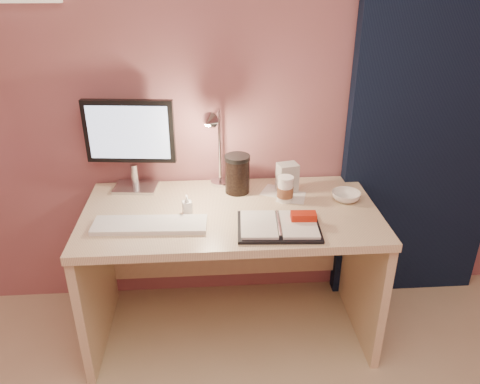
{
  "coord_description": "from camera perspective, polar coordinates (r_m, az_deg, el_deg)",
  "views": [
    {
      "loc": [
        -0.09,
        -0.57,
        1.79
      ],
      "look_at": [
        0.04,
        1.33,
        0.85
      ],
      "focal_mm": 35.0,
      "sensor_mm": 36.0,
      "label": 1
    }
  ],
  "objects": [
    {
      "name": "bowl",
      "position": [
        2.36,
        12.8,
        -0.51
      ],
      "size": [
        0.17,
        0.17,
        0.04
      ],
      "primitive_type": "imported",
      "rotation": [
        0.0,
        0.0,
        -0.2
      ],
      "color": "silver",
      "rests_on": "desk"
    },
    {
      "name": "desk_lamp",
      "position": [
        2.28,
        -1.6,
        6.1
      ],
      "size": [
        0.15,
        0.27,
        0.43
      ],
      "rotation": [
        0.0,
        0.0,
        -0.31
      ],
      "color": "silver",
      "rests_on": "desk"
    },
    {
      "name": "keyboard",
      "position": [
        2.12,
        -10.93,
        -3.95
      ],
      "size": [
        0.51,
        0.17,
        0.02
      ],
      "primitive_type": "cube",
      "rotation": [
        0.0,
        0.0,
        -0.05
      ],
      "color": "silver",
      "rests_on": "desk"
    },
    {
      "name": "product_box",
      "position": [
        2.39,
        5.79,
        1.78
      ],
      "size": [
        0.11,
        0.1,
        0.15
      ],
      "primitive_type": "cube",
      "rotation": [
        0.0,
        0.0,
        0.22
      ],
      "color": "silver",
      "rests_on": "desk"
    },
    {
      "name": "room",
      "position": [
        2.57,
        20.43,
        9.94
      ],
      "size": [
        3.5,
        3.5,
        3.5
      ],
      "color": "#C6B28E",
      "rests_on": "ground"
    },
    {
      "name": "lotion_bottle",
      "position": [
        2.18,
        -6.48,
        -1.54
      ],
      "size": [
        0.05,
        0.05,
        0.09
      ],
      "primitive_type": "imported",
      "rotation": [
        0.0,
        0.0,
        0.22
      ],
      "color": "white",
      "rests_on": "desk"
    },
    {
      "name": "coffee_cup",
      "position": [
        2.29,
        5.54,
        0.27
      ],
      "size": [
        0.08,
        0.08,
        0.13
      ],
      "color": "white",
      "rests_on": "desk"
    },
    {
      "name": "desk",
      "position": [
        2.4,
        -1.18,
        -6.14
      ],
      "size": [
        1.4,
        0.7,
        0.73
      ],
      "color": "beige",
      "rests_on": "ground"
    },
    {
      "name": "dark_jar",
      "position": [
        2.36,
        -0.34,
        1.99
      ],
      "size": [
        0.12,
        0.12,
        0.18
      ],
      "primitive_type": "cylinder",
      "color": "black",
      "rests_on": "desk"
    },
    {
      "name": "paper_b",
      "position": [
        2.35,
        6.25,
        -0.6
      ],
      "size": [
        0.17,
        0.17,
        0.0
      ],
      "primitive_type": "cube",
      "rotation": [
        0.0,
        0.0,
        -0.28
      ],
      "color": "white",
      "rests_on": "desk"
    },
    {
      "name": "planner",
      "position": [
        2.08,
        4.99,
        -4.02
      ],
      "size": [
        0.38,
        0.29,
        0.06
      ],
      "rotation": [
        0.0,
        0.0,
        -0.06
      ],
      "color": "black",
      "rests_on": "desk"
    },
    {
      "name": "monitor",
      "position": [
        2.38,
        -13.21,
        6.52
      ],
      "size": [
        0.44,
        0.18,
        0.47
      ],
      "rotation": [
        0.0,
        0.0,
        -0.1
      ],
      "color": "silver",
      "rests_on": "desk"
    },
    {
      "name": "paper_c",
      "position": [
        2.4,
        4.44,
        0.08
      ],
      "size": [
        0.18,
        0.18,
        0.0
      ],
      "primitive_type": "cube",
      "rotation": [
        0.0,
        0.0,
        1.12
      ],
      "color": "white",
      "rests_on": "desk"
    }
  ]
}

